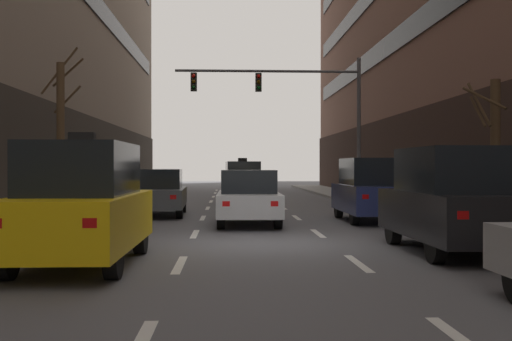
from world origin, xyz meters
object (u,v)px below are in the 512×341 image
(car_driving_3, at_px, (241,181))
(car_parked_1, at_px, (451,200))
(car_driving_4, at_px, (248,198))
(street_tree_0, at_px, (494,152))
(traffic_signal_0, at_px, (297,101))
(taxi_driving_1, at_px, (82,204))
(street_tree_1, at_px, (61,137))
(taxi_driving_2, at_px, (243,183))
(car_parked_2, at_px, (369,190))
(pedestrian_1, at_px, (454,188))
(pedestrian_0, at_px, (376,182))
(car_driving_0, at_px, (159,193))

(car_driving_3, bearing_deg, car_parked_1, -82.21)
(car_driving_4, bearing_deg, street_tree_0, -30.73)
(car_driving_3, distance_m, traffic_signal_0, 12.85)
(taxi_driving_1, height_order, car_parked_1, taxi_driving_1)
(street_tree_1, bearing_deg, car_driving_3, 73.60)
(car_driving_3, xyz_separation_m, traffic_signal_0, (2.31, -12.00, 3.98))
(taxi_driving_2, bearing_deg, street_tree_1, -121.66)
(taxi_driving_1, relative_size, car_parked_2, 1.08)
(pedestrian_1, bearing_deg, pedestrian_0, 89.66)
(taxi_driving_2, relative_size, pedestrian_0, 2.79)
(car_driving_4, height_order, car_parked_2, car_parked_2)
(car_driving_4, distance_m, pedestrian_1, 6.83)
(pedestrian_1, bearing_deg, street_tree_1, -178.46)
(traffic_signal_0, bearing_deg, car_parked_1, -84.65)
(taxi_driving_1, distance_m, car_driving_3, 28.94)
(street_tree_0, bearing_deg, taxi_driving_2, 113.60)
(taxi_driving_1, height_order, pedestrian_0, taxi_driving_1)
(car_parked_1, distance_m, street_tree_0, 3.51)
(traffic_signal_0, xyz_separation_m, pedestrian_1, (4.22, -8.30, -3.72))
(pedestrian_0, bearing_deg, car_parked_1, -99.11)
(car_driving_0, bearing_deg, car_parked_2, -20.08)
(taxi_driving_1, distance_m, car_parked_1, 7.35)
(taxi_driving_1, distance_m, taxi_driving_2, 17.96)
(car_parked_2, relative_size, pedestrian_0, 2.79)
(car_parked_2, bearing_deg, car_driving_4, -165.97)
(car_driving_3, bearing_deg, pedestrian_0, -55.89)
(car_parked_1, bearing_deg, taxi_driving_2, 103.50)
(street_tree_0, bearing_deg, street_tree_1, 160.60)
(car_driving_0, height_order, taxi_driving_1, taxi_driving_1)
(car_driving_4, bearing_deg, pedestrian_1, 7.80)
(car_driving_0, xyz_separation_m, traffic_signal_0, (5.70, 5.62, 3.98))
(pedestrian_0, distance_m, pedestrian_1, 10.57)
(car_driving_4, distance_m, traffic_signal_0, 10.37)
(traffic_signal_0, relative_size, pedestrian_1, 5.19)
(street_tree_0, height_order, street_tree_1, street_tree_1)
(taxi_driving_2, relative_size, street_tree_0, 1.11)
(car_driving_4, bearing_deg, car_driving_0, 131.21)
(car_driving_4, xyz_separation_m, street_tree_1, (-5.84, 0.59, 1.89))
(car_parked_1, bearing_deg, pedestrian_0, 80.89)
(street_tree_0, bearing_deg, traffic_signal_0, 105.36)
(car_driving_3, bearing_deg, car_parked_2, -79.49)
(taxi_driving_1, distance_m, car_parked_2, 11.16)
(car_parked_1, height_order, pedestrian_1, car_parked_1)
(car_parked_2, xyz_separation_m, street_tree_0, (2.08, -4.60, 1.14))
(car_parked_1, distance_m, street_tree_1, 12.06)
(traffic_signal_0, bearing_deg, car_driving_4, -105.40)
(taxi_driving_1, bearing_deg, car_driving_0, 89.52)
(car_driving_4, height_order, street_tree_0, street_tree_0)
(taxi_driving_2, xyz_separation_m, pedestrian_1, (6.71, -9.23, 0.08))
(car_driving_0, height_order, car_driving_4, car_driving_0)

